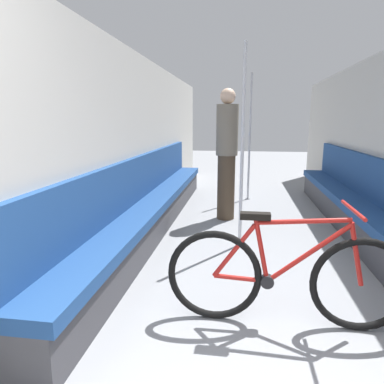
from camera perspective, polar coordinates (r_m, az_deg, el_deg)
name	(u,v)px	position (r m, az deg, el deg)	size (l,w,h in m)	color
wall_left	(129,145)	(4.16, -10.48, 7.67)	(0.10, 9.85, 2.19)	beige
bench_seat_row_left	(152,206)	(4.40, -6.62, -2.33)	(0.41, 5.48, 0.96)	#3D3D42
bench_seat_row_right	(364,214)	(4.48, 26.73, -3.27)	(0.41, 5.48, 0.96)	#3D3D42
bicycle	(285,277)	(2.46, 15.27, -13.50)	(1.62, 0.46, 0.85)	black
grab_pole_near	(242,152)	(3.72, 8.38, 6.66)	(0.08, 0.08, 2.17)	gray
grab_pole_far	(250,140)	(6.05, 9.59, 8.62)	(0.08, 0.08, 2.17)	gray
passenger_standing	(227,153)	(4.79, 5.80, 6.45)	(0.30, 0.30, 1.81)	#473828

